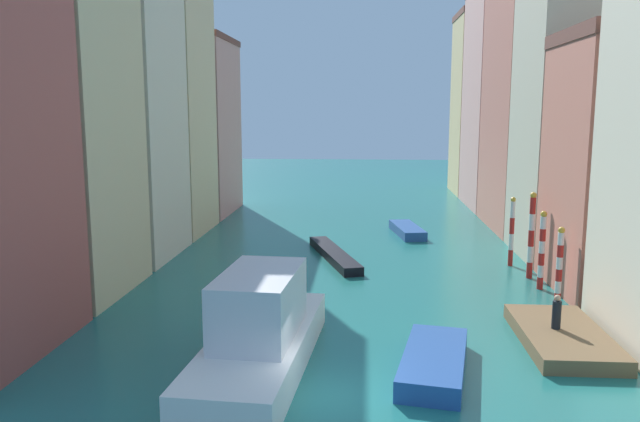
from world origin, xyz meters
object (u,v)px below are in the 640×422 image
(motorboat_0, at_px, (407,230))
(motorboat_1, at_px, (434,362))
(gondola_black, at_px, (334,255))
(waterfront_dock, at_px, (562,337))
(mooring_pole_3, at_px, (512,231))
(mooring_pole_0, at_px, (559,265))
(mooring_pole_2, at_px, (531,235))
(mooring_pole_1, at_px, (542,249))
(vaporetto_white, at_px, (260,332))
(person_on_dock, at_px, (557,313))

(motorboat_0, relative_size, motorboat_1, 0.97)
(gondola_black, relative_size, motorboat_0, 1.57)
(waterfront_dock, relative_size, mooring_pole_3, 1.55)
(mooring_pole_0, height_order, motorboat_0, mooring_pole_0)
(mooring_pole_2, bearing_deg, mooring_pole_1, -89.84)
(mooring_pole_3, distance_m, motorboat_1, 17.55)
(vaporetto_white, bearing_deg, gondola_black, 84.02)
(mooring_pole_0, xyz_separation_m, motorboat_0, (-6.20, 17.13, -1.65))
(person_on_dock, relative_size, mooring_pole_2, 0.29)
(waterfront_dock, height_order, mooring_pole_3, mooring_pole_3)
(mooring_pole_2, bearing_deg, person_on_dock, -98.36)
(person_on_dock, xyz_separation_m, mooring_pole_2, (1.48, 10.10, 1.26))
(person_on_dock, distance_m, gondola_black, 17.04)
(motorboat_1, bearing_deg, vaporetto_white, -179.36)
(mooring_pole_0, bearing_deg, motorboat_1, -128.82)
(mooring_pole_0, xyz_separation_m, vaporetto_white, (-13.19, -8.59, -0.61))
(mooring_pole_2, bearing_deg, gondola_black, 161.22)
(mooring_pole_1, bearing_deg, gondola_black, 151.86)
(person_on_dock, height_order, motorboat_1, person_on_dock)
(person_on_dock, distance_m, mooring_pole_1, 8.09)
(motorboat_0, bearing_deg, mooring_pole_0, -70.09)
(person_on_dock, relative_size, gondola_black, 0.15)
(mooring_pole_2, distance_m, mooring_pole_3, 2.89)
(mooring_pole_3, relative_size, motorboat_1, 0.70)
(person_on_dock, distance_m, motorboat_0, 22.80)
(mooring_pole_2, xyz_separation_m, motorboat_1, (-6.74, -13.44, -2.13))
(vaporetto_white, bearing_deg, person_on_dock, 16.39)
(waterfront_dock, bearing_deg, motorboat_1, -149.54)
(waterfront_dock, relative_size, motorboat_1, 1.09)
(vaporetto_white, distance_m, motorboat_0, 26.67)
(mooring_pole_0, relative_size, vaporetto_white, 0.35)
(gondola_black, bearing_deg, mooring_pole_1, -28.14)
(mooring_pole_2, distance_m, motorboat_0, 13.81)
(vaporetto_white, bearing_deg, motorboat_1, 0.64)
(gondola_black, bearing_deg, vaporetto_white, -95.98)
(mooring_pole_1, bearing_deg, waterfront_dock, -98.87)
(waterfront_dock, bearing_deg, mooring_pole_0, 75.60)
(mooring_pole_0, relative_size, mooring_pole_2, 0.79)
(waterfront_dock, relative_size, mooring_pole_1, 1.56)
(mooring_pole_1, xyz_separation_m, gondola_black, (-11.26, 6.02, -1.88))
(mooring_pole_3, relative_size, vaporetto_white, 0.39)
(waterfront_dock, bearing_deg, mooring_pole_1, 81.13)
(waterfront_dock, height_order, mooring_pole_0, mooring_pole_0)
(vaporetto_white, relative_size, gondola_black, 1.20)
(waterfront_dock, bearing_deg, vaporetto_white, -164.40)
(mooring_pole_3, distance_m, gondola_black, 11.04)
(mooring_pole_3, bearing_deg, motorboat_0, 121.15)
(waterfront_dock, height_order, motorboat_1, motorboat_1)
(waterfront_dock, distance_m, motorboat_1, 6.38)
(mooring_pole_3, bearing_deg, waterfront_dock, -93.59)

